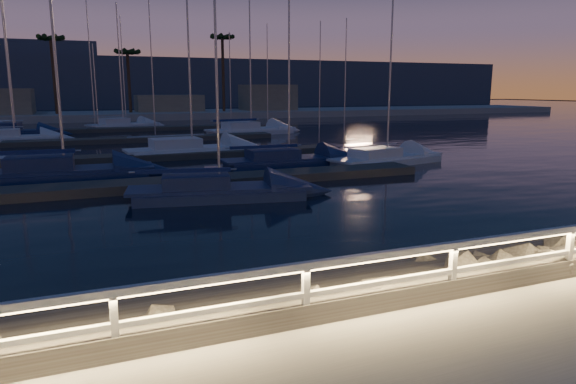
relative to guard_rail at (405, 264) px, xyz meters
The scene contains 17 objects.
ground 0.78m from the guard_rail, ahead, with size 400.00×400.00×0.00m, color #AFA89E.
harbor_water 31.27m from the guard_rail, 89.87° to the left, with size 400.00×440.00×0.60m.
guard_rail is the anchor object (origin of this frame).
floating_docks 32.52m from the guard_rail, 89.88° to the left, with size 22.00×36.00×0.40m.
far_shore 74.05m from the guard_rail, 90.04° to the left, with size 160.00×14.00×5.20m.
palm_left 73.04m from the guard_rail, 96.29° to the left, with size 3.00×3.00×11.20m.
palm_center 73.47m from the guard_rail, 88.38° to the left, with size 3.00×3.00×9.70m.
palm_right 74.48m from the guard_rail, 77.42° to the left, with size 3.00×3.00×12.20m.
sailboat_b 20.81m from the guard_rail, 107.46° to the left, with size 8.43×2.79×14.21m.
sailboat_c 12.92m from the guard_rail, 91.17° to the left, with size 7.56×3.44×12.40m.
sailboat_d 20.98m from the guard_rail, 74.05° to the left, with size 7.89×2.45×13.27m.
sailboat_g 27.01m from the guard_rail, 86.83° to the left, with size 8.94×3.37×14.84m.
sailboat_h 22.00m from the guard_rail, 58.33° to the left, with size 8.02×4.01×13.07m.
sailboat_i 49.00m from the guard_rail, 103.02° to the left, with size 8.05×3.69×13.32m.
sailboat_j 42.81m from the guard_rail, 104.19° to the left, with size 7.35×2.31×12.45m.
sailboat_k 42.60m from the guard_rail, 75.97° to the left, with size 9.39×4.39×15.37m.
sailboat_n 53.76m from the guard_rail, 90.79° to the left, with size 8.32×5.12×13.77m.
Camera 1 is at (-5.26, -7.26, 3.83)m, focal length 32.00 mm.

